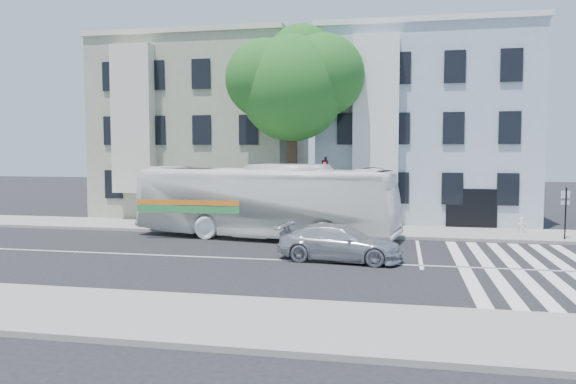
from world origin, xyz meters
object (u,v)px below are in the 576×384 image
(traffic_signal, at_px, (325,184))
(bus, at_px, (265,201))
(sedan, at_px, (340,243))
(fire_hydrant, at_px, (522,224))

(traffic_signal, bearing_deg, bus, -124.37)
(sedan, bearing_deg, fire_hydrant, -37.88)
(bus, xyz_separation_m, sedan, (4.16, -4.84, -1.09))
(fire_hydrant, bearing_deg, bus, -164.98)
(bus, xyz_separation_m, traffic_signal, (2.71, 1.74, 0.74))
(bus, distance_m, fire_hydrant, 12.84)
(sedan, bearing_deg, traffic_signal, 19.71)
(bus, height_order, sedan, bus)
(sedan, height_order, fire_hydrant, sedan)
(sedan, xyz_separation_m, traffic_signal, (-1.45, 6.58, 1.83))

